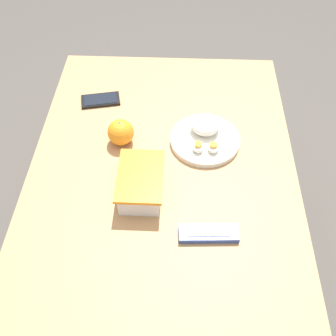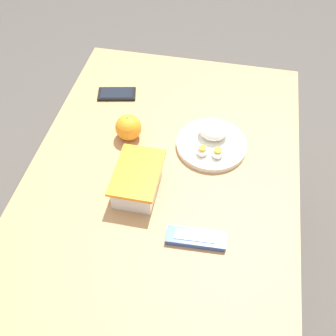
# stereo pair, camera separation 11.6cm
# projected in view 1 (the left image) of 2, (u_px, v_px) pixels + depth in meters

# --- Properties ---
(ground_plane) EXTENTS (10.00, 10.00, 0.00)m
(ground_plane) POSITION_uv_depth(u_px,v_px,m) (164.00, 269.00, 1.75)
(ground_plane) COLOR #4C4742
(table) EXTENTS (1.13, 0.82, 0.71)m
(table) POSITION_uv_depth(u_px,v_px,m) (163.00, 185.00, 1.27)
(table) COLOR #AD7F51
(table) RESTS_ON ground_plane
(food_container) EXTENTS (0.19, 0.13, 0.08)m
(food_container) POSITION_uv_depth(u_px,v_px,m) (141.00, 184.00, 1.12)
(food_container) COLOR white
(food_container) RESTS_ON table
(orange_fruit) EXTENTS (0.08, 0.08, 0.08)m
(orange_fruit) POSITION_uv_depth(u_px,v_px,m) (121.00, 132.00, 1.24)
(orange_fruit) COLOR orange
(orange_fruit) RESTS_ON table
(rice_plate) EXTENTS (0.22, 0.22, 0.07)m
(rice_plate) POSITION_uv_depth(u_px,v_px,m) (205.00, 136.00, 1.26)
(rice_plate) COLOR silver
(rice_plate) RESTS_ON table
(candy_bar) EXTENTS (0.06, 0.16, 0.02)m
(candy_bar) POSITION_uv_depth(u_px,v_px,m) (209.00, 233.00, 1.04)
(candy_bar) COLOR #334C9E
(candy_bar) RESTS_ON table
(cell_phone) EXTENTS (0.09, 0.15, 0.01)m
(cell_phone) POSITION_uv_depth(u_px,v_px,m) (101.00, 100.00, 1.39)
(cell_phone) COLOR black
(cell_phone) RESTS_ON table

